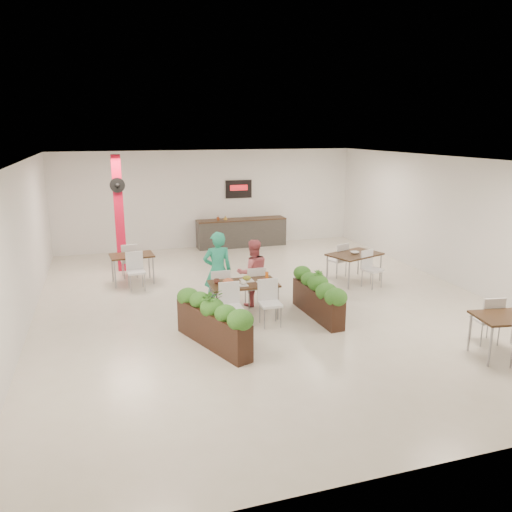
{
  "coord_description": "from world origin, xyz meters",
  "views": [
    {
      "loc": [
        -3.44,
        -10.24,
        3.85
      ],
      "look_at": [
        -0.23,
        0.07,
        1.1
      ],
      "focal_mm": 35.0,
      "sensor_mm": 36.0,
      "label": 1
    }
  ],
  "objects_px": {
    "planter_right": "(318,294)",
    "side_table_c": "(508,323)",
    "red_column": "(119,212)",
    "diner_woman": "(253,273)",
    "side_table_a": "(132,260)",
    "diner_man": "(218,271)",
    "service_counter": "(241,232)",
    "main_table": "(243,288)",
    "planter_left": "(213,319)",
    "side_table_b": "(354,258)"
  },
  "relations": [
    {
      "from": "red_column",
      "to": "side_table_b",
      "type": "height_order",
      "value": "red_column"
    },
    {
      "from": "diner_woman",
      "to": "side_table_a",
      "type": "distance_m",
      "value": 3.52
    },
    {
      "from": "red_column",
      "to": "side_table_c",
      "type": "bearing_deg",
      "value": -51.61
    },
    {
      "from": "red_column",
      "to": "side_table_c",
      "type": "distance_m",
      "value": 9.84
    },
    {
      "from": "diner_man",
      "to": "side_table_b",
      "type": "distance_m",
      "value": 3.94
    },
    {
      "from": "planter_right",
      "to": "side_table_c",
      "type": "distance_m",
      "value": 3.59
    },
    {
      "from": "side_table_b",
      "to": "side_table_c",
      "type": "xyz_separation_m",
      "value": [
        0.39,
        -4.76,
        -0.02
      ]
    },
    {
      "from": "service_counter",
      "to": "red_column",
      "type": "bearing_deg",
      "value": -155.0
    },
    {
      "from": "main_table",
      "to": "side_table_b",
      "type": "distance_m",
      "value": 3.78
    },
    {
      "from": "diner_woman",
      "to": "planter_left",
      "type": "xyz_separation_m",
      "value": [
        -1.34,
        -1.88,
        -0.23
      ]
    },
    {
      "from": "service_counter",
      "to": "main_table",
      "type": "height_order",
      "value": "service_counter"
    },
    {
      "from": "side_table_c",
      "to": "diner_man",
      "type": "bearing_deg",
      "value": 146.55
    },
    {
      "from": "planter_right",
      "to": "service_counter",
      "type": "bearing_deg",
      "value": 87.89
    },
    {
      "from": "diner_woman",
      "to": "planter_right",
      "type": "height_order",
      "value": "diner_woman"
    },
    {
      "from": "service_counter",
      "to": "diner_man",
      "type": "relative_size",
      "value": 1.73
    },
    {
      "from": "planter_left",
      "to": "planter_right",
      "type": "distance_m",
      "value": 2.55
    },
    {
      "from": "red_column",
      "to": "diner_man",
      "type": "bearing_deg",
      "value": -64.1
    },
    {
      "from": "diner_woman",
      "to": "side_table_c",
      "type": "relative_size",
      "value": 0.91
    },
    {
      "from": "side_table_a",
      "to": "side_table_b",
      "type": "bearing_deg",
      "value": -20.74
    },
    {
      "from": "planter_left",
      "to": "side_table_b",
      "type": "height_order",
      "value": "planter_left"
    },
    {
      "from": "diner_woman",
      "to": "side_table_a",
      "type": "xyz_separation_m",
      "value": [
        -2.46,
        2.51,
        -0.14
      ]
    },
    {
      "from": "red_column",
      "to": "diner_woman",
      "type": "distance_m",
      "value": 4.76
    },
    {
      "from": "main_table",
      "to": "planter_left",
      "type": "distance_m",
      "value": 1.54
    },
    {
      "from": "main_table",
      "to": "red_column",
      "type": "bearing_deg",
      "value": 116.64
    },
    {
      "from": "red_column",
      "to": "diner_man",
      "type": "xyz_separation_m",
      "value": [
        1.86,
        -3.84,
        -0.78
      ]
    },
    {
      "from": "main_table",
      "to": "diner_woman",
      "type": "xyz_separation_m",
      "value": [
        0.41,
        0.65,
        0.12
      ]
    },
    {
      "from": "diner_man",
      "to": "side_table_c",
      "type": "height_order",
      "value": "diner_man"
    },
    {
      "from": "red_column",
      "to": "diner_woman",
      "type": "height_order",
      "value": "red_column"
    },
    {
      "from": "red_column",
      "to": "main_table",
      "type": "xyz_separation_m",
      "value": [
        2.25,
        -4.49,
        -1.01
      ]
    },
    {
      "from": "diner_man",
      "to": "side_table_c",
      "type": "xyz_separation_m",
      "value": [
        4.21,
        -3.83,
        -0.25
      ]
    },
    {
      "from": "planter_right",
      "to": "side_table_c",
      "type": "xyz_separation_m",
      "value": [
        2.33,
        -2.73,
        0.12
      ]
    },
    {
      "from": "main_table",
      "to": "side_table_a",
      "type": "distance_m",
      "value": 3.77
    },
    {
      "from": "main_table",
      "to": "planter_left",
      "type": "relative_size",
      "value": 0.84
    },
    {
      "from": "service_counter",
      "to": "diner_woman",
      "type": "relative_size",
      "value": 1.99
    },
    {
      "from": "planter_right",
      "to": "side_table_c",
      "type": "bearing_deg",
      "value": -49.54
    },
    {
      "from": "main_table",
      "to": "side_table_b",
      "type": "bearing_deg",
      "value": 24.74
    },
    {
      "from": "side_table_a",
      "to": "side_table_c",
      "type": "xyz_separation_m",
      "value": [
        5.87,
        -6.34,
        -0.0
      ]
    },
    {
      "from": "side_table_a",
      "to": "service_counter",
      "type": "bearing_deg",
      "value": 35.43
    },
    {
      "from": "planter_left",
      "to": "side_table_b",
      "type": "bearing_deg",
      "value": 32.8
    },
    {
      "from": "service_counter",
      "to": "planter_right",
      "type": "height_order",
      "value": "service_counter"
    },
    {
      "from": "main_table",
      "to": "planter_right",
      "type": "bearing_deg",
      "value": -16.59
    },
    {
      "from": "red_column",
      "to": "diner_man",
      "type": "height_order",
      "value": "red_column"
    },
    {
      "from": "side_table_b",
      "to": "planter_left",
      "type": "bearing_deg",
      "value": -167.02
    },
    {
      "from": "red_column",
      "to": "planter_left",
      "type": "relative_size",
      "value": 1.61
    },
    {
      "from": "diner_man",
      "to": "side_table_a",
      "type": "xyz_separation_m",
      "value": [
        -1.66,
        2.51,
        -0.25
      ]
    },
    {
      "from": "diner_man",
      "to": "diner_woman",
      "type": "relative_size",
      "value": 1.15
    },
    {
      "from": "red_column",
      "to": "side_table_a",
      "type": "distance_m",
      "value": 1.69
    },
    {
      "from": "side_table_a",
      "to": "main_table",
      "type": "bearing_deg",
      "value": -61.65
    },
    {
      "from": "red_column",
      "to": "side_table_a",
      "type": "relative_size",
      "value": 1.94
    },
    {
      "from": "planter_left",
      "to": "diner_woman",
      "type": "bearing_deg",
      "value": 54.6
    }
  ]
}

